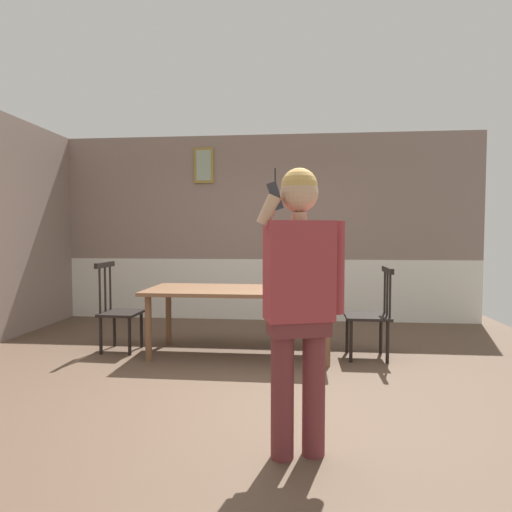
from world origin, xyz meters
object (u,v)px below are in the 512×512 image
Objects in this scene: dining_table at (240,296)px; chair_by_doorway at (370,314)px; chair_near_window at (118,310)px; person_figure at (300,291)px.

chair_by_doorway reaches higher than dining_table.
chair_near_window is 2.86m from chair_by_doorway.
dining_table is 2.10× the size of chair_by_doorway.
chair_near_window is 1.03× the size of chair_by_doorway.
chair_near_window is at bearing 179.55° from dining_table.
dining_table is 2.03× the size of chair_near_window.
chair_by_doorway is 2.35m from person_figure.
person_figure reaches higher than dining_table.
dining_table is at bearing -89.91° from person_figure.
chair_near_window reaches higher than chair_by_doorway.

